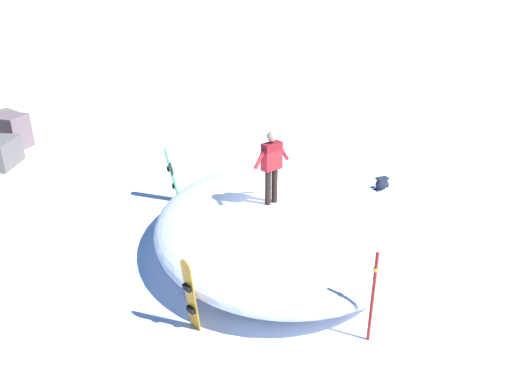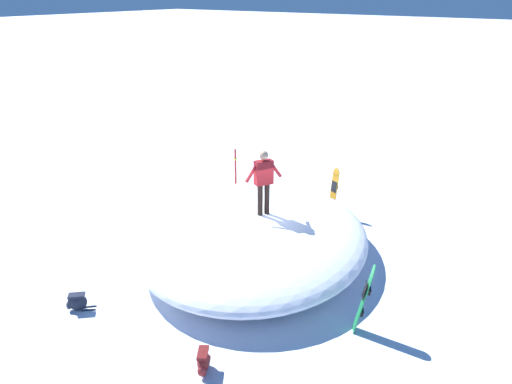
{
  "view_description": "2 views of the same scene",
  "coord_description": "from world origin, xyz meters",
  "px_view_note": "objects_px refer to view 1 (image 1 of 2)",
  "views": [
    {
      "loc": [
        9.87,
        3.52,
        6.35
      ],
      "look_at": [
        0.16,
        -0.41,
        1.6
      ],
      "focal_mm": 35.64,
      "sensor_mm": 36.0,
      "label": 1
    },
    {
      "loc": [
        -9.99,
        -7.02,
        6.74
      ],
      "look_at": [
        -0.59,
        -0.22,
        1.99
      ],
      "focal_mm": 35.17,
      "sensor_mm": 36.0,
      "label": 2
    }
  ],
  "objects_px": {
    "trail_marker_pole": "(373,296)",
    "backpack_far": "(269,169)",
    "backpack_near": "(382,183)",
    "snowboard_primary_upright": "(190,294)",
    "snowboarder_standing": "(272,163)",
    "snowboard_secondary_upright": "(172,174)"
  },
  "relations": [
    {
      "from": "snowboarder_standing",
      "to": "backpack_far",
      "type": "relative_size",
      "value": 2.69
    },
    {
      "from": "snowboard_secondary_upright",
      "to": "trail_marker_pole",
      "type": "bearing_deg",
      "value": 58.79
    },
    {
      "from": "snowboard_primary_upright",
      "to": "snowboard_secondary_upright",
      "type": "bearing_deg",
      "value": -146.16
    },
    {
      "from": "snowboard_secondary_upright",
      "to": "backpack_near",
      "type": "relative_size",
      "value": 2.84
    },
    {
      "from": "snowboarder_standing",
      "to": "snowboard_primary_upright",
      "type": "distance_m",
      "value": 3.69
    },
    {
      "from": "backpack_near",
      "to": "backpack_far",
      "type": "distance_m",
      "value": 3.6
    },
    {
      "from": "backpack_far",
      "to": "trail_marker_pole",
      "type": "xyz_separation_m",
      "value": [
        6.74,
        4.48,
        0.74
      ]
    },
    {
      "from": "snowboarder_standing",
      "to": "snowboard_primary_upright",
      "type": "relative_size",
      "value": 1.1
    },
    {
      "from": "snowboarder_standing",
      "to": "trail_marker_pole",
      "type": "height_order",
      "value": "snowboarder_standing"
    },
    {
      "from": "trail_marker_pole",
      "to": "snowboard_secondary_upright",
      "type": "bearing_deg",
      "value": -121.21
    },
    {
      "from": "backpack_near",
      "to": "snowboard_secondary_upright",
      "type": "bearing_deg",
      "value": -60.94
    },
    {
      "from": "trail_marker_pole",
      "to": "snowboard_primary_upright",
      "type": "bearing_deg",
      "value": -72.82
    },
    {
      "from": "snowboard_secondary_upright",
      "to": "trail_marker_pole",
      "type": "relative_size",
      "value": 0.87
    },
    {
      "from": "backpack_near",
      "to": "snowboard_primary_upright",
      "type": "bearing_deg",
      "value": -15.93
    },
    {
      "from": "snowboarder_standing",
      "to": "backpack_far",
      "type": "bearing_deg",
      "value": -158.99
    },
    {
      "from": "snowboarder_standing",
      "to": "backpack_near",
      "type": "distance_m",
      "value": 5.3
    },
    {
      "from": "snowboard_primary_upright",
      "to": "snowboarder_standing",
      "type": "bearing_deg",
      "value": 174.61
    },
    {
      "from": "trail_marker_pole",
      "to": "backpack_far",
      "type": "bearing_deg",
      "value": -146.36
    },
    {
      "from": "snowboard_secondary_upright",
      "to": "backpack_near",
      "type": "bearing_deg",
      "value": 119.06
    },
    {
      "from": "snowboarder_standing",
      "to": "backpack_near",
      "type": "bearing_deg",
      "value": 156.78
    },
    {
      "from": "snowboard_primary_upright",
      "to": "snowboard_secondary_upright",
      "type": "height_order",
      "value": "snowboard_secondary_upright"
    },
    {
      "from": "snowboard_secondary_upright",
      "to": "backpack_far",
      "type": "height_order",
      "value": "snowboard_secondary_upright"
    }
  ]
}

